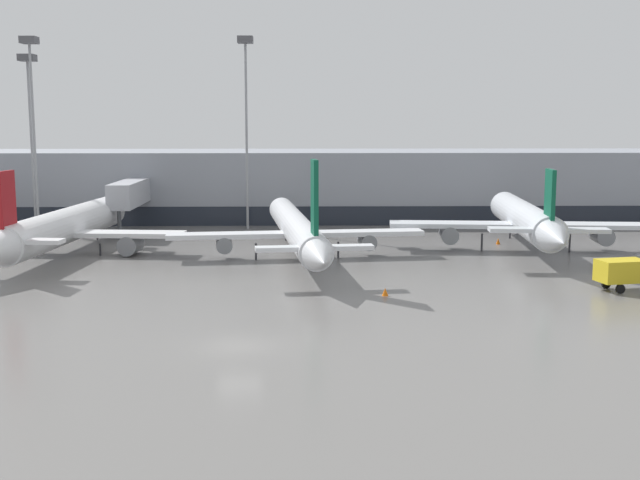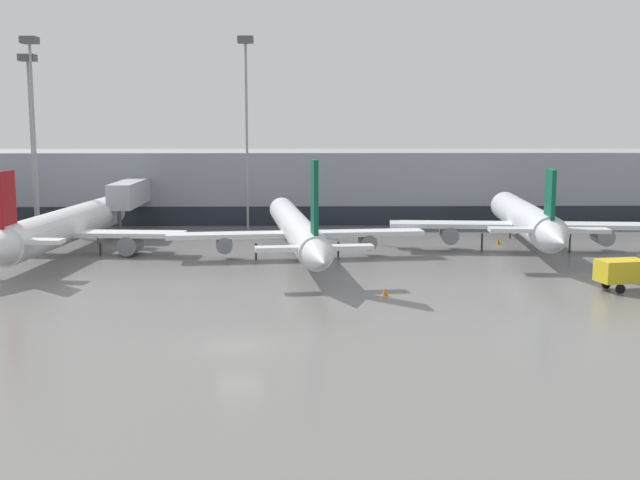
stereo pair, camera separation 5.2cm
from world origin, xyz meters
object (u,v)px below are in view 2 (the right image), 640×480
parked_jet_3 (296,229)px  traffic_cone_1 (385,292)px  service_truck_2 (635,270)px  parked_jet_4 (526,220)px  apron_light_mast_6 (29,94)px  traffic_cone_0 (498,241)px  apron_light_mast_1 (32,83)px  apron_light_mast_0 (246,82)px  parked_jet_0 (64,227)px

parked_jet_3 → traffic_cone_1: (6.75, -16.91, -2.51)m
parked_jet_3 → service_truck_2: size_ratio=6.34×
parked_jet_4 → service_truck_2: 19.08m
apron_light_mast_6 → traffic_cone_0: bearing=-12.9°
traffic_cone_1 → apron_light_mast_1: (-37.25, 35.80, 16.93)m
apron_light_mast_0 → traffic_cone_1: bearing=-71.4°
parked_jet_0 → apron_light_mast_1: 23.23m
traffic_cone_0 → parked_jet_4: bearing=-71.1°
parked_jet_3 → apron_light_mast_1: apron_light_mast_1 is taller
apron_light_mast_0 → apron_light_mast_1: size_ratio=1.01×
traffic_cone_1 → apron_light_mast_6: 55.30m
parked_jet_3 → apron_light_mast_1: (-30.50, 18.88, 14.42)m
traffic_cone_0 → apron_light_mast_1: (-51.78, 10.82, 16.90)m
apron_light_mast_0 → service_truck_2: bearing=-48.4°
apron_light_mast_1 → parked_jet_3: bearing=-31.8°
service_truck_2 → apron_light_mast_0: 51.14m
service_truck_2 → apron_light_mast_6: 68.90m
service_truck_2 → apron_light_mast_0: bearing=120.1°
apron_light_mast_1 → apron_light_mast_6: 1.88m
apron_light_mast_1 → parked_jet_0: bearing=-64.5°
service_truck_2 → apron_light_mast_0: apron_light_mast_0 is taller
parked_jet_4 → traffic_cone_1: (-16.08, -20.44, -2.84)m
parked_jet_3 → parked_jet_4: 23.11m
service_truck_2 → parked_jet_4: bearing=88.7°
parked_jet_4 → apron_light_mast_6: size_ratio=1.60×
apron_light_mast_0 → parked_jet_4: bearing=-31.4°
parked_jet_4 → traffic_cone_0: bearing=23.9°
parked_jet_4 → traffic_cone_1: 26.16m
traffic_cone_1 → apron_light_mast_6: bearing=135.8°
apron_light_mast_0 → apron_light_mast_1: bearing=-174.6°
parked_jet_4 → parked_jet_3: bearing=103.7°
apron_light_mast_6 → apron_light_mast_0: bearing=2.5°
parked_jet_3 → service_truck_2: (26.17, -15.19, -1.25)m
parked_jet_4 → apron_light_mast_1: apron_light_mast_1 is taller
parked_jet_4 → apron_light_mast_6: bearing=77.9°
parked_jet_3 → apron_light_mast_1: bearing=51.8°
parked_jet_3 → traffic_cone_0: (21.28, 8.07, -2.48)m
apron_light_mast_0 → apron_light_mast_1: (-24.43, -2.30, -0.20)m
traffic_cone_0 → apron_light_mast_6: size_ratio=0.03×
traffic_cone_1 → apron_light_mast_0: 43.70m
parked_jet_0 → traffic_cone_1: (29.48, -19.47, -2.35)m
parked_jet_3 → apron_light_mast_1: size_ratio=1.73×
parked_jet_3 → apron_light_mast_0: 26.45m
apron_light_mast_1 → traffic_cone_1: bearing=-43.9°
parked_jet_3 → apron_light_mast_0: bearing=9.6°
parked_jet_3 → service_truck_2: bearing=-126.5°
traffic_cone_1 → apron_light_mast_0: (-12.83, 38.10, 17.13)m
apron_light_mast_0 → parked_jet_3: bearing=-74.0°
parked_jet_0 → apron_light_mast_6: apron_light_mast_6 is taller
apron_light_mast_0 → apron_light_mast_6: 25.22m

